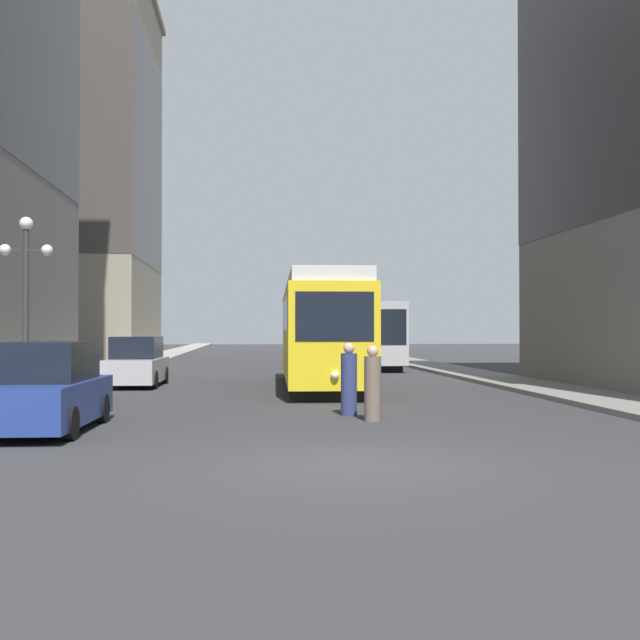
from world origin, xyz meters
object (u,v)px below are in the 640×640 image
(streetcar, at_px, (321,329))
(parked_car_left_near, at_px, (137,363))
(lamp_post_left_near, at_px, (26,279))
(parked_car_left_mid, at_px, (46,390))
(pedestrian_crossing_far, at_px, (373,386))
(transit_bus, at_px, (364,332))
(pedestrian_crossing_near, at_px, (349,382))

(streetcar, height_order, parked_car_left_near, streetcar)
(lamp_post_left_near, bearing_deg, parked_car_left_mid, -69.95)
(streetcar, xyz_separation_m, pedestrian_crossing_far, (0.20, -10.25, -1.30))
(transit_bus, xyz_separation_m, pedestrian_crossing_near, (-3.96, -23.52, -1.13))
(transit_bus, distance_m, lamp_post_left_near, 24.05)
(transit_bus, height_order, parked_car_left_mid, transit_bus)
(parked_car_left_mid, distance_m, lamp_post_left_near, 6.13)
(parked_car_left_mid, xyz_separation_m, pedestrian_crossing_near, (6.52, 2.25, -0.03))
(streetcar, distance_m, lamp_post_left_near, 10.62)
(transit_bus, xyz_separation_m, pedestrian_crossing_far, (-3.58, -24.73, -1.15))
(lamp_post_left_near, bearing_deg, transit_bus, 58.96)
(transit_bus, relative_size, parked_car_left_near, 2.80)
(streetcar, xyz_separation_m, parked_car_left_mid, (-6.70, -11.30, -1.26))
(pedestrian_crossing_near, bearing_deg, parked_car_left_near, -52.74)
(parked_car_left_mid, height_order, lamp_post_left_near, lamp_post_left_near)
(streetcar, bearing_deg, parked_car_left_near, 172.88)
(streetcar, distance_m, transit_bus, 14.96)
(pedestrian_crossing_far, bearing_deg, streetcar, -93.70)
(transit_bus, xyz_separation_m, lamp_post_left_near, (-12.38, -20.56, 1.51))
(parked_car_left_mid, bearing_deg, streetcar, 60.84)
(transit_bus, height_order, pedestrian_crossing_near, transit_bus)
(parked_car_left_near, relative_size, parked_car_left_mid, 1.00)
(transit_bus, relative_size, pedestrian_crossing_near, 7.03)
(parked_car_left_near, relative_size, pedestrian_crossing_far, 2.57)
(transit_bus, relative_size, parked_car_left_mid, 2.79)
(parked_car_left_mid, bearing_deg, transit_bus, 69.38)
(streetcar, height_order, pedestrian_crossing_far, streetcar)
(parked_car_left_near, distance_m, pedestrian_crossing_far, 13.24)
(streetcar, bearing_deg, pedestrian_crossing_near, -89.30)
(lamp_post_left_near, bearing_deg, pedestrian_crossing_far, -25.31)
(streetcar, bearing_deg, lamp_post_left_near, -142.86)
(streetcar, relative_size, parked_car_left_near, 2.85)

